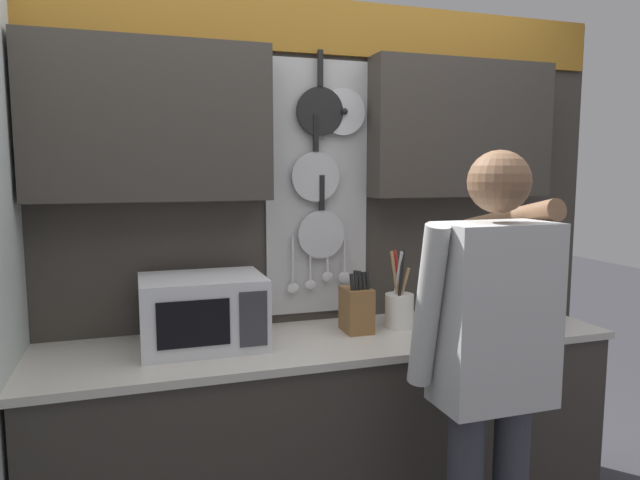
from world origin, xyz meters
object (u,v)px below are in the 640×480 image
object	(u,v)px
microwave	(203,311)
knife_block	(357,309)
utensil_crock	(399,308)
person	(491,353)

from	to	relation	value
microwave	knife_block	distance (m)	0.64
knife_block	utensil_crock	size ratio (longest dim) A/B	0.79
microwave	knife_block	xyz separation A→B (m)	(0.64, 0.00, -0.04)
utensil_crock	person	world-z (taller)	person
person	knife_block	bearing A→B (deg)	111.06
microwave	knife_block	world-z (taller)	microwave
microwave	person	world-z (taller)	person
knife_block	utensil_crock	distance (m)	0.20
microwave	utensil_crock	size ratio (longest dim) A/B	1.37
knife_block	utensil_crock	xyz separation A→B (m)	(0.20, 0.00, -0.01)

